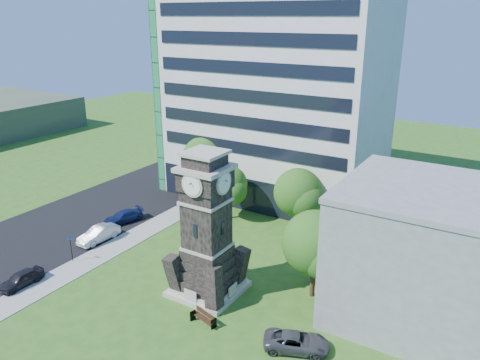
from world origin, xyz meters
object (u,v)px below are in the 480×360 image
Objects in this scene: car_east_lot at (297,342)px; park_bench at (204,317)px; clock_tower at (207,234)px; car_street_mid at (99,234)px; street_sign at (71,247)px; car_street_north at (123,217)px; car_street_south at (21,279)px.

park_bench is (-7.18, -1.00, -0.07)m from car_east_lot.
clock_tower is 2.68× the size of car_street_mid.
street_sign reaches higher than car_east_lot.
car_street_north is at bearing 166.22° from park_bench.
car_east_lot is at bearing -1.62° from car_street_north.
car_street_south is 16.86m from park_bench.
car_street_north is 21.02m from park_bench.
car_street_mid is (-0.79, 9.40, 0.09)m from car_street_south.
clock_tower reaches higher than street_sign.
car_street_mid is at bearing 95.41° from street_sign.
car_street_mid reaches higher than car_east_lot.
car_east_lot is at bearing -9.96° from street_sign.
car_street_south is at bearing -151.51° from park_bench.
street_sign is (1.15, -4.32, 0.81)m from car_street_mid.
car_street_mid is at bearing 57.35° from car_east_lot.
car_east_lot is (24.39, -4.51, -0.12)m from car_street_mid.
street_sign reaches higher than car_street_south.
park_bench is at bearing 14.43° from car_street_south.
car_street_north is 0.98× the size of car_east_lot.
car_street_south is 24.09m from car_east_lot.
car_street_south is 14.20m from car_street_north.
car_east_lot is at bearing 12.81° from car_street_south.
park_bench is (16.41, 3.89, -0.10)m from car_street_south.
clock_tower is 16.74m from car_street_south.
car_street_mid is 1.00× the size of car_east_lot.
street_sign is at bearing -57.26° from car_street_north.
park_bench is (18.40, -10.17, -0.09)m from car_street_north.
car_street_mid is 24.80m from car_east_lot.
car_street_north is (-16.11, 6.34, -4.63)m from clock_tower.
car_street_mid reaches higher than park_bench.
street_sign is at bearing -169.07° from park_bench.
car_street_south reaches higher than car_east_lot.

